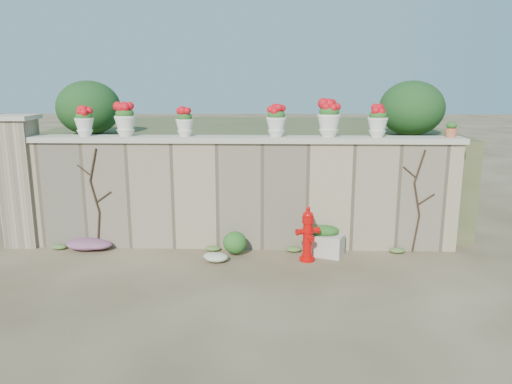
{
  "coord_description": "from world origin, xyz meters",
  "views": [
    {
      "loc": [
        0.58,
        -7.28,
        3.11
      ],
      "look_at": [
        0.3,
        1.4,
        1.15
      ],
      "focal_mm": 35.0,
      "sensor_mm": 36.0,
      "label": 1
    }
  ],
  "objects_px": {
    "fire_hydrant": "(308,234)",
    "terracotta_pot": "(451,130)",
    "planter_box": "(324,241)",
    "urn_pot_0": "(84,122)"
  },
  "relations": [
    {
      "from": "urn_pot_0",
      "to": "terracotta_pot",
      "type": "distance_m",
      "value": 6.66
    },
    {
      "from": "planter_box",
      "to": "terracotta_pot",
      "type": "relative_size",
      "value": 2.87
    },
    {
      "from": "fire_hydrant",
      "to": "terracotta_pot",
      "type": "relative_size",
      "value": 3.63
    },
    {
      "from": "urn_pot_0",
      "to": "terracotta_pot",
      "type": "xyz_separation_m",
      "value": [
        6.66,
        0.0,
        -0.14
      ]
    },
    {
      "from": "fire_hydrant",
      "to": "terracotta_pot",
      "type": "height_order",
      "value": "terracotta_pot"
    },
    {
      "from": "urn_pot_0",
      "to": "fire_hydrant",
      "type": "bearing_deg",
      "value": -10.32
    },
    {
      "from": "fire_hydrant",
      "to": "terracotta_pot",
      "type": "bearing_deg",
      "value": -5.52
    },
    {
      "from": "terracotta_pot",
      "to": "planter_box",
      "type": "bearing_deg",
      "value": -168.84
    },
    {
      "from": "fire_hydrant",
      "to": "planter_box",
      "type": "xyz_separation_m",
      "value": [
        0.32,
        0.3,
        -0.23
      ]
    },
    {
      "from": "planter_box",
      "to": "urn_pot_0",
      "type": "relative_size",
      "value": 1.43
    }
  ]
}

